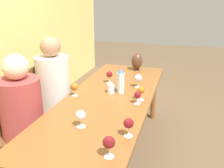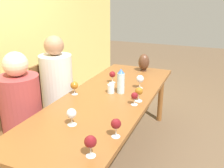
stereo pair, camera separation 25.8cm
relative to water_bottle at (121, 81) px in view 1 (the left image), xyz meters
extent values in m
plane|color=brown|center=(-0.16, 0.08, -0.86)|extent=(14.00, 14.00, 0.00)
cube|color=brown|center=(-0.16, 0.08, -0.15)|extent=(2.42, 0.85, 0.04)
cylinder|color=brown|center=(0.95, -0.24, -0.52)|extent=(0.07, 0.07, 0.70)
cylinder|color=brown|center=(0.95, 0.41, -0.52)|extent=(0.07, 0.07, 0.70)
cylinder|color=#ADCCD6|center=(0.00, 0.00, -0.02)|extent=(0.08, 0.08, 0.22)
cone|color=#33599E|center=(0.00, 0.00, 0.11)|extent=(0.07, 0.07, 0.05)
cylinder|color=silver|center=(-0.04, 0.10, -0.08)|extent=(0.07, 0.07, 0.09)
cylinder|color=#4C2D1E|center=(0.87, 0.00, -0.12)|extent=(0.08, 0.08, 0.01)
ellipsoid|color=#4C2D1E|center=(0.87, 0.00, 0.00)|extent=(0.15, 0.15, 0.22)
cylinder|color=silver|center=(-0.23, -0.22, -0.13)|extent=(0.06, 0.06, 0.00)
cylinder|color=silver|center=(-0.23, -0.22, -0.09)|extent=(0.01, 0.01, 0.06)
sphere|color=maroon|center=(-0.23, -0.22, -0.04)|extent=(0.07, 0.07, 0.07)
cylinder|color=silver|center=(0.26, 0.20, -0.13)|extent=(0.07, 0.07, 0.00)
cylinder|color=silver|center=(0.26, 0.20, -0.09)|extent=(0.01, 0.01, 0.07)
sphere|color=maroon|center=(0.26, 0.20, -0.03)|extent=(0.07, 0.07, 0.07)
cylinder|color=silver|center=(-0.22, 0.42, -0.13)|extent=(0.06, 0.06, 0.00)
cylinder|color=silver|center=(-0.22, 0.42, -0.09)|extent=(0.01, 0.01, 0.06)
sphere|color=#995B19|center=(-0.22, 0.42, -0.03)|extent=(0.08, 0.08, 0.08)
cylinder|color=silver|center=(-0.14, -0.24, -0.13)|extent=(0.07, 0.07, 0.00)
cylinder|color=silver|center=(-0.14, -0.24, -0.09)|extent=(0.01, 0.01, 0.07)
sphere|color=#995B19|center=(-0.14, -0.24, -0.02)|extent=(0.08, 0.08, 0.08)
cylinder|color=silver|center=(0.21, -0.14, -0.13)|extent=(0.07, 0.07, 0.00)
cylinder|color=silver|center=(0.21, -0.14, -0.09)|extent=(0.01, 0.01, 0.07)
sphere|color=silver|center=(0.21, -0.14, -0.02)|extent=(0.08, 0.08, 0.08)
cylinder|color=silver|center=(-1.09, -0.21, -0.13)|extent=(0.06, 0.06, 0.00)
cylinder|color=silver|center=(-1.09, -0.21, -0.09)|extent=(0.01, 0.01, 0.07)
sphere|color=maroon|center=(-1.09, -0.21, -0.02)|extent=(0.08, 0.08, 0.08)
cylinder|color=silver|center=(-0.82, -0.27, -0.13)|extent=(0.06, 0.06, 0.00)
cylinder|color=silver|center=(-0.82, -0.27, -0.09)|extent=(0.01, 0.01, 0.07)
sphere|color=maroon|center=(-0.82, -0.27, -0.02)|extent=(0.08, 0.08, 0.08)
cylinder|color=silver|center=(-0.79, 0.11, -0.13)|extent=(0.07, 0.07, 0.00)
cylinder|color=silver|center=(-0.79, 0.11, -0.09)|extent=(0.01, 0.01, 0.06)
sphere|color=silver|center=(-0.79, 0.11, -0.03)|extent=(0.08, 0.08, 0.08)
cube|color=brown|center=(-0.63, 0.77, -0.42)|extent=(0.44, 0.44, 0.04)
cube|color=brown|center=(-0.63, 0.97, -0.15)|extent=(0.40, 0.03, 0.50)
cylinder|color=brown|center=(-0.44, 0.58, -0.65)|extent=(0.04, 0.04, 0.42)
cylinder|color=brown|center=(-0.44, 0.96, -0.65)|extent=(0.04, 0.04, 0.42)
cube|color=brown|center=(-0.04, 0.77, -0.42)|extent=(0.44, 0.44, 0.04)
cube|color=brown|center=(-0.04, 0.97, -0.15)|extent=(0.40, 0.03, 0.50)
cylinder|color=brown|center=(-0.23, 0.58, -0.65)|extent=(0.04, 0.04, 0.42)
cylinder|color=brown|center=(0.15, 0.58, -0.65)|extent=(0.04, 0.04, 0.42)
cylinder|color=brown|center=(-0.23, 0.96, -0.65)|extent=(0.04, 0.04, 0.42)
cylinder|color=brown|center=(0.15, 0.96, -0.65)|extent=(0.04, 0.04, 0.42)
cube|color=#2D2D38|center=(-0.63, 0.70, -0.63)|extent=(0.29, 0.21, 0.46)
cylinder|color=#993838|center=(-0.63, 0.77, -0.13)|extent=(0.38, 0.38, 0.55)
sphere|color=beige|center=(-0.63, 0.77, 0.26)|extent=(0.22, 0.22, 0.22)
cube|color=#2D2D38|center=(-0.04, 0.70, -0.63)|extent=(0.27, 0.20, 0.46)
cylinder|color=beige|center=(-0.04, 0.77, -0.09)|extent=(0.36, 0.36, 0.62)
sphere|color=#9E7051|center=(-0.04, 0.77, 0.32)|extent=(0.22, 0.22, 0.22)
camera|label=1|loc=(-2.37, -0.61, 0.84)|focal=40.00mm
camera|label=2|loc=(-2.28, -0.86, 0.84)|focal=40.00mm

